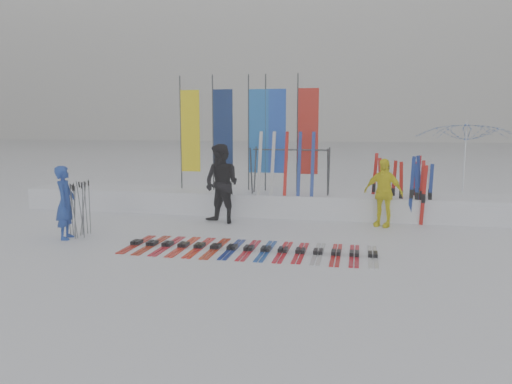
% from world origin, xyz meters
% --- Properties ---
extents(ground, '(120.00, 120.00, 0.00)m').
position_xyz_m(ground, '(0.00, 0.00, 0.00)').
color(ground, white).
rests_on(ground, ground).
extents(snow_bank, '(14.00, 1.60, 0.60)m').
position_xyz_m(snow_bank, '(0.00, 4.60, 0.30)').
color(snow_bank, white).
rests_on(snow_bank, ground).
extents(person_blue, '(0.52, 0.65, 1.58)m').
position_xyz_m(person_blue, '(-3.77, 0.65, 0.79)').
color(person_blue, '#1B3C9E').
rests_on(person_blue, ground).
extents(person_black, '(1.17, 1.05, 1.97)m').
position_xyz_m(person_black, '(-0.96, 2.99, 0.98)').
color(person_black, black).
rests_on(person_black, ground).
extents(person_yellow, '(1.04, 0.76, 1.64)m').
position_xyz_m(person_yellow, '(2.95, 3.40, 0.82)').
color(person_yellow, '#FFF410').
rests_on(person_yellow, ground).
extents(tent_canopy, '(2.85, 2.91, 2.59)m').
position_xyz_m(tent_canopy, '(5.29, 6.12, 1.29)').
color(tent_canopy, white).
rests_on(tent_canopy, ground).
extents(ski_row, '(4.90, 1.69, 0.07)m').
position_xyz_m(ski_row, '(0.29, 0.47, 0.03)').
color(ski_row, red).
rests_on(ski_row, ground).
extents(pole_cluster, '(0.48, 0.65, 1.24)m').
position_xyz_m(pole_cluster, '(-3.62, 0.92, 0.60)').
color(pole_cluster, '#595B60').
rests_on(pole_cluster, ground).
extents(feather_flags, '(3.95, 0.19, 3.20)m').
position_xyz_m(feather_flags, '(-0.65, 4.76, 2.24)').
color(feather_flags, '#383A3F').
rests_on(feather_flags, ground).
extents(ski_rack, '(2.04, 0.80, 1.23)m').
position_xyz_m(ski_rack, '(0.58, 4.20, 1.38)').
color(ski_rack, '#383A3F').
rests_on(ski_rack, ground).
extents(upright_skis, '(1.48, 1.09, 1.69)m').
position_xyz_m(upright_skis, '(3.59, 4.19, 0.78)').
color(upright_skis, silver).
rests_on(upright_skis, ground).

